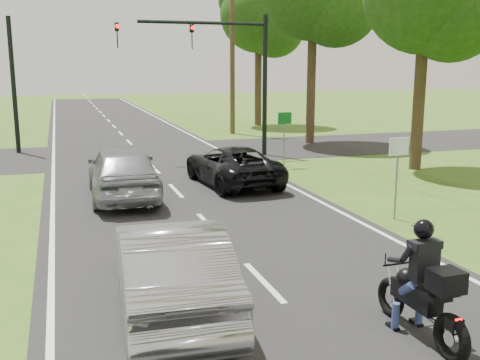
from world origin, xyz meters
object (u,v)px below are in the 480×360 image
(utility_pole_far, at_px, (232,44))
(sign_green, at_px, (284,126))
(motorcycle_rider, at_px, (423,293))
(sign_white, at_px, (398,158))
(silver_sedan, at_px, (170,267))
(traffic_signal, at_px, (223,59))
(silver_suv, at_px, (123,171))
(dark_suv, at_px, (232,165))

(utility_pole_far, xyz_separation_m, sign_green, (-1.30, -11.02, -3.49))
(utility_pole_far, bearing_deg, motorcycle_rider, -100.93)
(motorcycle_rider, distance_m, sign_white, 6.62)
(motorcycle_rider, distance_m, silver_sedan, 3.86)
(utility_pole_far, distance_m, sign_green, 11.63)
(traffic_signal, bearing_deg, motorcycle_rider, -96.51)
(motorcycle_rider, bearing_deg, silver_suv, 106.14)
(traffic_signal, bearing_deg, silver_sedan, -109.47)
(silver_suv, bearing_deg, sign_green, -150.62)
(sign_green, bearing_deg, motorcycle_rider, -104.23)
(silver_suv, relative_size, utility_pole_far, 0.48)
(motorcycle_rider, relative_size, silver_suv, 0.44)
(motorcycle_rider, xyz_separation_m, silver_sedan, (-3.28, 2.04, 0.05))
(silver_suv, xyz_separation_m, traffic_signal, (5.01, 6.50, 3.31))
(silver_sedan, distance_m, sign_white, 7.54)
(dark_suv, bearing_deg, sign_green, -143.45)
(sign_green, bearing_deg, sign_white, -91.43)
(traffic_signal, xyz_separation_m, sign_white, (1.36, -11.02, -2.54))
(dark_suv, relative_size, utility_pole_far, 0.46)
(sign_white, bearing_deg, silver_sedan, -150.88)
(silver_sedan, height_order, sign_green, sign_green)
(dark_suv, xyz_separation_m, sign_white, (2.71, -5.44, 0.95))
(utility_pole_far, bearing_deg, dark_suv, -107.23)
(traffic_signal, distance_m, sign_white, 11.39)
(silver_sedan, distance_m, sign_green, 13.49)
(motorcycle_rider, height_order, silver_sedan, motorcycle_rider)
(traffic_signal, bearing_deg, utility_pole_far, 70.32)
(motorcycle_rider, distance_m, traffic_signal, 17.16)
(dark_suv, height_order, utility_pole_far, utility_pole_far)
(motorcycle_rider, relative_size, sign_green, 0.98)
(sign_white, xyz_separation_m, sign_green, (0.20, 8.00, 0.00))
(traffic_signal, relative_size, sign_white, 3.00)
(silver_suv, distance_m, sign_white, 7.85)
(traffic_signal, distance_m, utility_pole_far, 8.55)
(sign_white, distance_m, sign_green, 8.00)
(sign_white, bearing_deg, motorcycle_rider, -119.90)
(dark_suv, bearing_deg, motorcycle_rider, 82.34)
(traffic_signal, bearing_deg, sign_white, -82.95)
(dark_suv, relative_size, sign_green, 2.16)
(silver_suv, distance_m, utility_pole_far, 17.04)
(traffic_signal, relative_size, sign_green, 3.00)
(motorcycle_rider, height_order, sign_white, sign_white)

